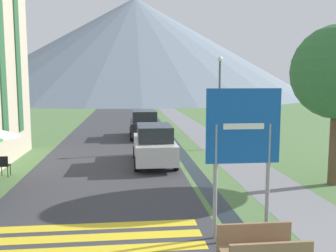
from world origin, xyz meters
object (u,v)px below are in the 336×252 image
object	(u,v)px
road_sign	(243,141)
cafe_chair_far_right	(4,164)
parked_car_far	(144,124)
footbridge	(262,252)
streetlamp	(219,95)
parked_car_near	(154,144)

from	to	relation	value
road_sign	cafe_chair_far_right	world-z (taller)	road_sign
parked_car_far	cafe_chair_far_right	size ratio (longest dim) A/B	5.05
footbridge	streetlamp	world-z (taller)	streetlamp
streetlamp	cafe_chair_far_right	bearing A→B (deg)	-152.87
footbridge	streetlamp	size ratio (longest dim) A/B	0.33
footbridge	parked_car_near	world-z (taller)	parked_car_near
cafe_chair_far_right	streetlamp	xyz separation A→B (m)	(9.93, 5.09, 2.52)
road_sign	parked_car_far	bearing A→B (deg)	95.68
cafe_chair_far_right	parked_car_near	bearing A→B (deg)	25.59
road_sign	streetlamp	world-z (taller)	streetlamp
road_sign	footbridge	world-z (taller)	road_sign
road_sign	footbridge	size ratio (longest dim) A/B	2.13
parked_car_near	streetlamp	bearing A→B (deg)	41.64
parked_car_far	road_sign	bearing A→B (deg)	-84.32
road_sign	footbridge	distance (m)	2.51
parked_car_far	streetlamp	bearing A→B (deg)	-49.66
parked_car_far	cafe_chair_far_right	bearing A→B (deg)	-121.60
footbridge	parked_car_near	xyz separation A→B (m)	(-1.60, 9.51, 0.68)
footbridge	cafe_chair_far_right	bearing A→B (deg)	134.34
parked_car_near	parked_car_far	distance (m)	8.07
parked_car_near	parked_car_far	xyz separation A→B (m)	(-0.09, 8.07, 0.00)
road_sign	streetlamp	distance (m)	11.92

